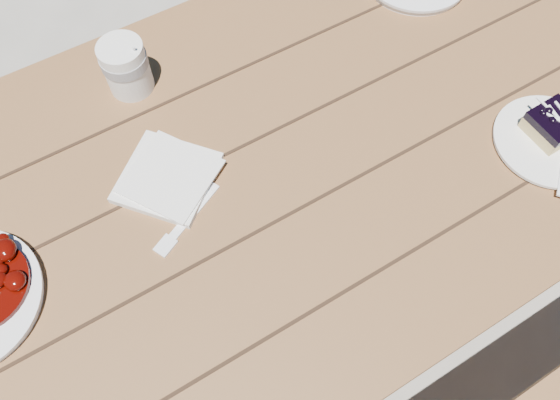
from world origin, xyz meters
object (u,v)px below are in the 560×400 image
dessert_plate (549,141)px  blueberry_cake (554,124)px  coffee_cup (126,67)px  picnic_table (226,242)px

dessert_plate → blueberry_cake: 0.03m
dessert_plate → coffee_cup: size_ratio=1.86×
dessert_plate → blueberry_cake: (0.01, 0.01, 0.03)m
blueberry_cake → picnic_table: bearing=161.4°
dessert_plate → coffee_cup: (-0.59, 0.51, 0.05)m
picnic_table → dessert_plate: size_ratio=10.31×
dessert_plate → blueberry_cake: size_ratio=2.43×
picnic_table → dessert_plate: (0.57, -0.20, 0.17)m
dessert_plate → blueberry_cake: bearing=56.3°
picnic_table → dessert_plate: 0.62m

